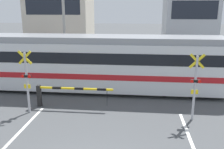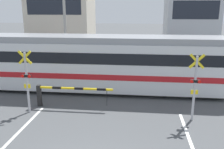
{
  "view_description": "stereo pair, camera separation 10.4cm",
  "coord_description": "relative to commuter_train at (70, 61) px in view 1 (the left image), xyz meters",
  "views": [
    {
      "loc": [
        1.36,
        -5.65,
        5.05
      ],
      "look_at": [
        0.0,
        7.2,
        1.6
      ],
      "focal_mm": 40.0,
      "sensor_mm": 36.0,
      "label": 1
    },
    {
      "loc": [
        1.46,
        -5.64,
        5.05
      ],
      "look_at": [
        0.0,
        7.2,
        1.6
      ],
      "focal_mm": 40.0,
      "sensor_mm": 36.0,
      "label": 2
    }
  ],
  "objects": [
    {
      "name": "pedestrian",
      "position": [
        4.05,
        4.73,
        -0.88
      ],
      "size": [
        0.38,
        0.22,
        1.67
      ],
      "color": "#23232D",
      "rests_on": "ground_plane"
    },
    {
      "name": "building_left_of_street",
      "position": [
        -4.71,
        13.52,
        3.04
      ],
      "size": [
        6.89,
        5.17,
        9.74
      ],
      "color": "beige",
      "rests_on": "ground_plane"
    },
    {
      "name": "utility_pole_streetside",
      "position": [
        -1.87,
        5.26,
        1.47
      ],
      "size": [
        0.22,
        0.22,
        6.61
      ],
      "color": "gray",
      "rests_on": "ground_plane"
    },
    {
      "name": "crossing_signal_left",
      "position": [
        -1.12,
        -3.83,
        -0.11
      ],
      "size": [
        0.68,
        0.15,
        3.13
      ],
      "color": "#B2B2B7",
      "rests_on": "ground_plane"
    },
    {
      "name": "commuter_train",
      "position": [
        0.0,
        0.0,
        0.0
      ],
      "size": [
        18.91,
        2.76,
        3.43
      ],
      "color": "silver",
      "rests_on": "ground_plane"
    },
    {
      "name": "crossing_signal_right",
      "position": [
        6.81,
        -3.83,
        -0.11
      ],
      "size": [
        0.68,
        0.15,
        3.13
      ],
      "color": "#B2B2B7",
      "rests_on": "ground_plane"
    },
    {
      "name": "rail_track_far",
      "position": [
        2.85,
        0.72,
        -1.79
      ],
      "size": [
        50.0,
        0.1,
        0.08
      ],
      "color": "gray",
      "rests_on": "ground_plane"
    },
    {
      "name": "rail_track_near",
      "position": [
        2.85,
        -0.72,
        -1.79
      ],
      "size": [
        50.0,
        0.1,
        0.08
      ],
      "color": "gray",
      "rests_on": "ground_plane"
    },
    {
      "name": "building_right_of_street",
      "position": [
        9.6,
        13.52,
        2.6
      ],
      "size": [
        5.27,
        5.17,
        8.86
      ],
      "color": "#B2B7BC",
      "rests_on": "ground_plane"
    },
    {
      "name": "crossing_barrier_far",
      "position": [
        5.58,
        2.76,
        -1.02
      ],
      "size": [
        4.02,
        0.2,
        1.15
      ],
      "color": "black",
      "rests_on": "ground_plane"
    },
    {
      "name": "crossing_barrier_near",
      "position": [
        0.12,
        -2.99,
        -1.02
      ],
      "size": [
        4.02,
        0.2,
        1.15
      ],
      "color": "black",
      "rests_on": "ground_plane"
    }
  ]
}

